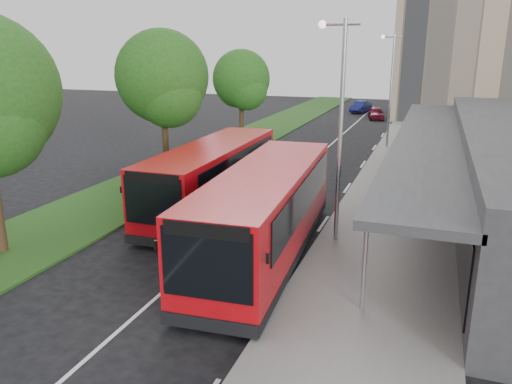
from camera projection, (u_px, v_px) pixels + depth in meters
ground at (213, 248)px, 18.61m from camera, size 120.00×120.00×0.00m
pavement at (410, 154)px, 34.75m from camera, size 5.00×80.00×0.15m
grass_verge at (237, 143)px, 38.95m from camera, size 5.00×80.00×0.10m
lane_centre_line at (309, 164)px, 32.18m from camera, size 0.12×70.00×0.01m
kerb_dashes at (369, 155)px, 34.74m from camera, size 0.12×56.00×0.01m
tree_mid at (163, 83)px, 27.58m from camera, size 5.13×5.13×8.25m
tree_far at (241, 83)px, 38.64m from camera, size 4.47×4.47×7.15m
lamp_post_near at (339, 120)px, 17.78m from camera, size 1.44×0.28×8.00m
lamp_post_far at (390, 84)px, 35.89m from camera, size 1.44×0.28×8.00m
bus_main at (266, 213)px, 17.43m from camera, size 3.51×11.32×3.17m
bus_second at (213, 177)px, 22.53m from camera, size 2.94×10.72×3.02m
litter_bin at (396, 181)px, 25.59m from camera, size 0.65×0.65×0.89m
bollard at (400, 151)px, 32.80m from camera, size 0.18×0.18×1.05m
car_near at (376, 113)px, 52.33m from camera, size 2.20×3.91×1.26m
car_far at (361, 107)px, 57.89m from camera, size 2.17×4.17×1.31m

